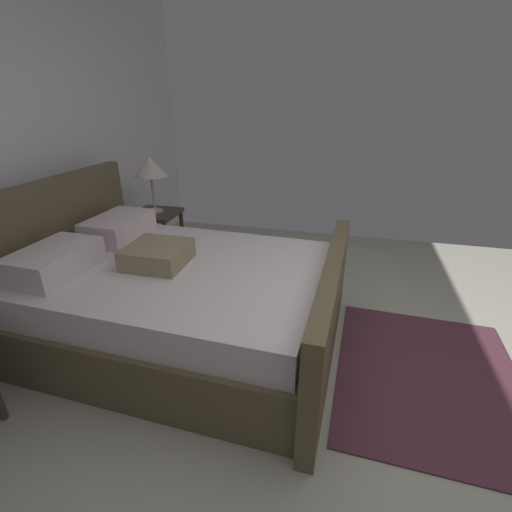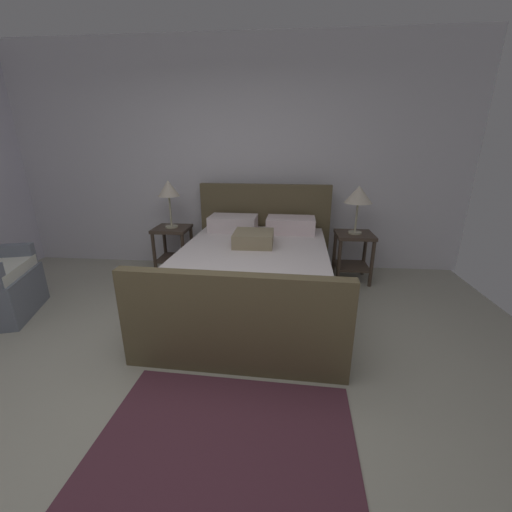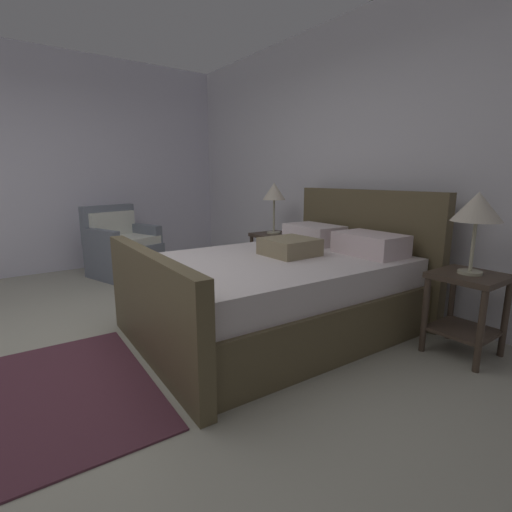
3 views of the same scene
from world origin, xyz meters
The scene contains 10 objects.
ground_plane centered at (0.00, 0.00, -0.01)m, with size 5.86×5.42×0.02m, color #A4A190.
wall_back centered at (0.00, 2.77, 1.43)m, with size 5.98×0.12×2.85m, color silver.
wall_side_left centered at (-2.99, 0.00, 1.43)m, with size 0.12×5.54×2.85m, color silver.
bed centered at (0.37, 1.51, 0.35)m, with size 1.75×2.27×1.14m.
nightstand_right centered at (1.52, 2.26, 0.40)m, with size 0.44×0.44×0.60m.
table_lamp_right centered at (1.52, 2.26, 1.05)m, with size 0.32×0.32×0.56m.
nightstand_left centered at (-0.78, 2.36, 0.40)m, with size 0.44×0.44×0.60m.
table_lamp_left centered at (-0.78, 2.36, 1.08)m, with size 0.27×0.27×0.60m.
armchair centered at (-2.19, 0.98, 0.35)m, with size 0.91×0.90×0.90m.
area_rug centered at (0.37, -0.26, 0.01)m, with size 1.46×1.15×0.01m, color #522B37.
Camera 3 is at (2.68, -0.44, 1.26)m, focal length 26.39 mm.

